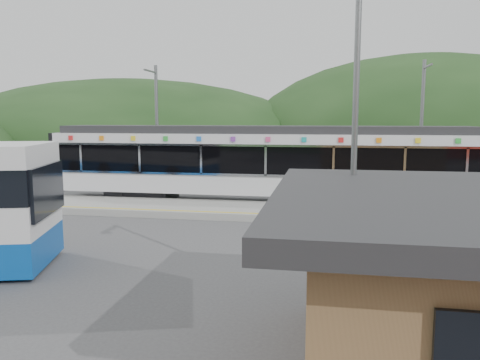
# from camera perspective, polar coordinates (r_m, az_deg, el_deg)

# --- Properties ---
(ground) EXTENTS (120.00, 120.00, 0.00)m
(ground) POSITION_cam_1_polar(r_m,az_deg,el_deg) (17.01, 2.57, -6.49)
(ground) COLOR #4C4C4F
(ground) RESTS_ON ground
(hills) EXTENTS (146.00, 149.00, 26.00)m
(hills) POSITION_cam_1_polar(r_m,az_deg,el_deg) (22.41, 20.35, -3.53)
(hills) COLOR #1E3D19
(hills) RESTS_ON ground
(platform) EXTENTS (26.00, 3.20, 0.30)m
(platform) POSITION_cam_1_polar(r_m,az_deg,el_deg) (20.17, 3.81, -3.83)
(platform) COLOR #9E9E99
(platform) RESTS_ON ground
(yellow_line) EXTENTS (26.00, 0.10, 0.01)m
(yellow_line) POSITION_cam_1_polar(r_m,az_deg,el_deg) (18.87, 3.38, -4.14)
(yellow_line) COLOR yellow
(yellow_line) RESTS_ON platform
(train) EXTENTS (20.44, 3.01, 3.74)m
(train) POSITION_cam_1_polar(r_m,az_deg,el_deg) (22.65, 2.39, 2.33)
(train) COLOR black
(train) RESTS_ON ground
(catenary_mast_west) EXTENTS (0.18, 1.80, 7.00)m
(catenary_mast_west) POSITION_cam_1_polar(r_m,az_deg,el_deg) (26.55, -10.12, 6.41)
(catenary_mast_west) COLOR slate
(catenary_mast_west) RESTS_ON ground
(catenary_mast_east) EXTENTS (0.18, 1.80, 7.00)m
(catenary_mast_east) POSITION_cam_1_polar(r_m,az_deg,el_deg) (25.39, 21.24, 5.97)
(catenary_mast_east) COLOR slate
(catenary_mast_east) RESTS_ON ground
(lamp_post) EXTENTS (0.35, 1.17, 6.79)m
(lamp_post) POSITION_cam_1_polar(r_m,az_deg,el_deg) (9.43, 13.90, 6.79)
(lamp_post) COLOR slate
(lamp_post) RESTS_ON ground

